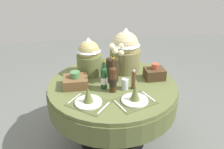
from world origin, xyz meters
TOP-DOWN VIEW (x-y plane):
  - ground at (0.00, 0.00)m, footprint 8.00×8.00m
  - dining_table at (0.00, 0.00)m, footprint 1.34×1.34m
  - place_setting_left at (-0.27, -0.34)m, footprint 0.43×0.41m
  - place_setting_right at (0.14, -0.37)m, footprint 0.41×0.36m
  - flower_vase at (0.01, 0.04)m, footprint 0.17×0.20m
  - wine_bottle_centre at (-0.02, -0.17)m, footprint 0.07×0.07m
  - wine_bottle_right at (-0.10, -0.09)m, footprint 0.07×0.07m
  - tumbler_near_left at (0.10, -0.15)m, footprint 0.07×0.07m
  - pepper_mill at (0.18, -0.15)m, footprint 0.04×0.04m
  - gift_tub_back_left at (-0.22, 0.26)m, footprint 0.27×0.27m
  - gift_tub_back_right at (0.19, 0.29)m, footprint 0.34×0.34m
  - woven_basket_side_left at (-0.37, -0.01)m, footprint 0.24×0.21m
  - woven_basket_side_right at (0.46, 0.03)m, footprint 0.21×0.17m

SIDE VIEW (x-z plane):
  - ground at x=0.00m, z-range 0.00..0.00m
  - dining_table at x=0.00m, z-range 0.22..0.96m
  - place_setting_left at x=-0.27m, z-range 0.71..0.87m
  - place_setting_right at x=0.14m, z-range 0.71..0.87m
  - tumbler_near_left at x=0.10m, z-range 0.74..0.85m
  - woven_basket_side_left at x=-0.37m, z-range 0.72..0.88m
  - woven_basket_side_right at x=0.46m, z-range 0.72..0.89m
  - pepper_mill at x=0.18m, z-range 0.74..0.94m
  - wine_bottle_right at x=-0.10m, z-range 0.71..1.02m
  - wine_bottle_centre at x=-0.02m, z-range 0.70..1.06m
  - flower_vase at x=0.01m, z-range 0.69..1.12m
  - gift_tub_back_left at x=-0.22m, z-range 0.76..1.17m
  - gift_tub_back_right at x=0.19m, z-range 0.76..1.25m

